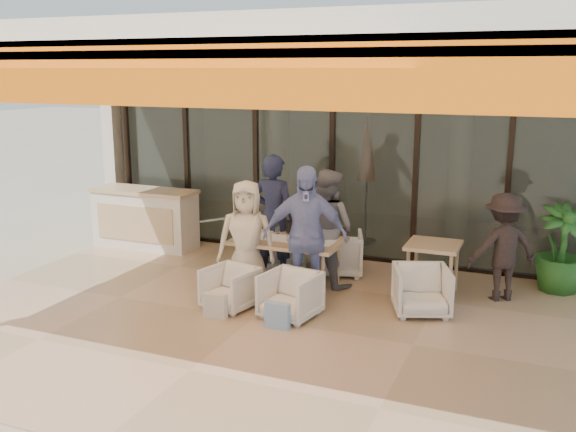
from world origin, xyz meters
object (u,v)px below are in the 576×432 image
at_px(host_counter, 145,218).
at_px(side_table, 433,251).
at_px(diner_periwinkle, 305,237).
at_px(diner_navy, 274,217).
at_px(chair_near_left, 230,286).
at_px(side_chair, 422,289).
at_px(potted_palm, 561,249).
at_px(standing_woman, 503,248).
at_px(diner_grey, 328,228).
at_px(chair_far_left, 287,248).
at_px(diner_cream, 247,240).
at_px(chair_far_right, 338,251).
at_px(chair_near_right, 290,293).
at_px(dining_table, 288,243).

distance_m(host_counter, side_table, 5.06).
height_order(diner_periwinkle, side_table, diner_periwinkle).
relative_size(diner_navy, diner_periwinkle, 1.00).
xyz_separation_m(chair_near_left, side_chair, (2.32, 0.75, 0.04)).
bearing_deg(diner_navy, potted_palm, -165.81).
bearing_deg(diner_navy, standing_woman, -174.28).
height_order(diner_navy, side_chair, diner_navy).
bearing_deg(chair_near_left, side_chair, 31.22).
relative_size(chair_near_left, side_chair, 0.89).
height_order(diner_grey, side_chair, diner_grey).
height_order(host_counter, diner_navy, diner_navy).
xyz_separation_m(chair_far_left, potted_palm, (3.92, 0.42, 0.29)).
xyz_separation_m(chair_near_left, diner_cream, (0.00, 0.50, 0.50)).
distance_m(host_counter, diner_grey, 3.62).
distance_m(chair_far_left, diner_cream, 1.48).
relative_size(diner_periwinkle, potted_palm, 1.50).
height_order(diner_cream, diner_periwinkle, diner_periwinkle).
bearing_deg(diner_cream, host_counter, 134.91).
relative_size(chair_far_right, chair_near_left, 1.18).
bearing_deg(chair_near_right, chair_far_left, 123.51).
relative_size(diner_grey, diner_cream, 1.05).
relative_size(side_table, standing_woman, 0.51).
bearing_deg(diner_grey, chair_far_left, -10.03).
relative_size(chair_near_left, diner_cream, 0.38).
bearing_deg(potted_palm, diner_periwinkle, -149.43).
xyz_separation_m(side_table, side_chair, (0.00, -0.75, -0.29)).
bearing_deg(chair_far_right, dining_table, 46.80).
height_order(chair_far_left, chair_near_right, same).
xyz_separation_m(dining_table, chair_far_right, (0.43, 0.94, -0.32)).
bearing_deg(side_table, host_counter, 173.88).
xyz_separation_m(chair_far_right, potted_palm, (3.08, 0.42, 0.25)).
relative_size(diner_navy, diner_cream, 1.15).
distance_m(chair_far_left, chair_near_left, 1.90).
bearing_deg(chair_near_left, diner_navy, 103.30).
height_order(host_counter, potted_palm, potted_palm).
height_order(diner_grey, diner_periwinkle, diner_periwinkle).
bearing_deg(potted_palm, chair_near_right, -143.02).
bearing_deg(side_chair, chair_far_right, 121.13).
bearing_deg(potted_palm, side_table, -152.87).
bearing_deg(chair_far_left, potted_palm, 169.24).
xyz_separation_m(side_chair, potted_palm, (1.60, 1.57, 0.27)).
bearing_deg(dining_table, side_chair, -6.15).
height_order(diner_navy, standing_woman, diner_navy).
bearing_deg(dining_table, potted_palm, 21.23).
relative_size(diner_navy, side_table, 2.49).
bearing_deg(chair_far_left, chair_near_left, 73.12).
bearing_deg(diner_grey, side_table, -155.36).
height_order(host_counter, diner_grey, diner_grey).
height_order(chair_near_right, side_chair, side_chair).
xyz_separation_m(chair_far_left, chair_near_left, (0.00, -1.90, -0.02)).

